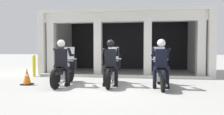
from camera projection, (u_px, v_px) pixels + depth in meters
ground_plane at (120, 75)px, 9.97m from camera, size 80.00×80.00×0.00m
station_building at (126, 37)px, 11.58m from camera, size 8.06×4.35×3.13m
kerb_strip at (121, 76)px, 9.05m from camera, size 7.56×0.24×0.12m
motorcycle_left at (65, 71)px, 7.24m from camera, size 0.62×2.04×1.35m
police_officer_left at (62, 59)px, 6.94m from camera, size 0.63×0.61×1.58m
motorcycle_center at (112, 71)px, 7.20m from camera, size 0.62×2.04×1.35m
police_officer_center at (111, 59)px, 6.90m from camera, size 0.63×0.61×1.58m
motorcycle_right at (160, 72)px, 6.82m from camera, size 0.62×2.04×1.35m
police_officer_right at (161, 59)px, 6.52m from camera, size 0.63×0.61×1.58m
traffic_cone_flank at (27, 77)px, 7.20m from camera, size 0.34×0.34×0.59m
bollard_kerbside at (34, 66)px, 9.44m from camera, size 0.14×0.14×1.01m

